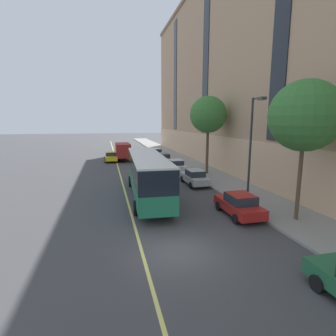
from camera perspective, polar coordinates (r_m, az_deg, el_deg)
name	(u,v)px	position (r m, az deg, el deg)	size (l,w,h in m)	color
ground_plane	(177,250)	(13.58, 1.90, -17.50)	(260.00, 260.00, 0.00)	#424244
sidewalk	(288,214)	(19.80, 24.64, -9.12)	(4.50, 160.00, 0.15)	gray
city_bus	(147,173)	(21.43, -4.51, -1.20)	(3.17, 12.58, 3.59)	#1E704C
parked_car_silver_2	(194,177)	(26.28, 5.79, -2.01)	(1.97, 4.45, 1.56)	#B7B7BC
parked_car_darkgray_3	(164,159)	(39.13, -0.98, 2.07)	(1.97, 4.29, 1.56)	#4C4C51
parked_car_red_4	(239,205)	(18.34, 15.22, -7.72)	(1.97, 4.20, 1.56)	#B21E19
parked_car_white_5	(175,166)	(32.91, 1.62, 0.52)	(2.02, 4.48, 1.56)	silver
parked_car_white_6	(156,153)	(46.34, -2.67, 3.33)	(2.10, 4.57, 1.56)	silver
box_truck	(123,150)	(43.36, -9.86, 3.82)	(2.35, 6.87, 2.78)	maroon
taxi_cab	(111,156)	(42.38, -12.30, 2.47)	(2.02, 4.60, 1.56)	yellow
street_tree_mid_block	(305,116)	(17.88, 27.68, 9.97)	(4.28, 4.28, 8.60)	brown
street_tree_far_uptown	(208,115)	(31.15, 8.74, 11.37)	(4.23, 4.23, 9.01)	brown
street_lamp	(252,142)	(19.74, 17.85, 5.45)	(0.36, 1.48, 7.79)	#2D2D30
fire_hydrant	(203,175)	(28.67, 7.55, -1.60)	(0.42, 0.24, 0.72)	red
lane_centerline	(136,230)	(15.97, -7.07, -13.15)	(0.16, 140.00, 0.01)	#E0D66B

